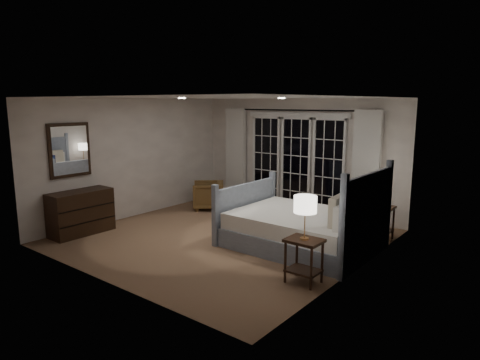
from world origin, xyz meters
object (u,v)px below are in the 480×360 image
Objects in this scene: nightstand_right at (380,217)px; dresser at (81,212)px; lamp_right at (382,181)px; nightstand_left at (304,254)px; lamp_left at (305,205)px; armchair at (208,195)px; bed at (303,228)px.

dresser is (-4.47, -3.12, 0.01)m from nightstand_right.
nightstand_right is 1.09× the size of lamp_right.
nightstand_left is at bearing 8.32° from dresser.
lamp_left is 4.46m from armchair.
armchair reaches higher than nightstand_left.
nightstand_right is 2.58m from lamp_left.
bed is 1.43m from nightstand_left.
nightstand_right is (0.83, 1.25, 0.06)m from bed.
lamp_left is 2.49m from lamp_right.
nightstand_right is at bearing 87.43° from nightstand_left.
bed is 3.88× the size of nightstand_right.
armchair is 0.60× the size of dresser.
nightstand_left is (0.72, -1.24, 0.06)m from bed.
lamp_left reaches higher than nightstand_right.
bed reaches higher than lamp_right.
lamp_right reaches higher than nightstand_left.
dresser is at bearing -171.68° from nightstand_left.
nightstand_right is 1.03× the size of lamp_left.
lamp_left reaches higher than lamp_right.
nightstand_right is 0.88× the size of armchair.
dresser is (-4.36, -0.64, -0.68)m from lamp_left.
nightstand_left is 1.01× the size of nightstand_right.
bed is 3.99× the size of lamp_left.
armchair is (-3.79, 2.22, -0.09)m from nightstand_left.
lamp_right is at bearing 90.00° from nightstand_right.
nightstand_right is at bearing 34.93° from dresser.
bed is at bearing 120.23° from nightstand_left.
dresser reaches higher than nightstand_right.
nightstand_left reaches higher than nightstand_right.
lamp_left reaches higher than armchair.
bed reaches higher than nightstand_left.
lamp_right is (0.00, 0.00, 0.65)m from nightstand_right.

